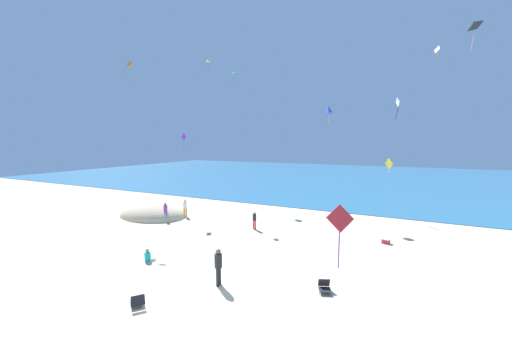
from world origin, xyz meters
TOP-DOWN VIEW (x-y plane):
  - ground_plane at (0.00, 10.00)m, footprint 120.00×120.00m
  - ocean_water at (0.00, 48.63)m, footprint 120.00×60.00m
  - dune_mound at (-11.85, 9.95)m, footprint 6.45×4.52m
  - beach_chair_far_right at (-1.28, -1.24)m, footprint 0.82×0.80m
  - beach_chair_far_left at (5.13, 3.29)m, footprint 0.70×0.75m
  - cooler_box at (7.27, 11.35)m, footprint 0.55×0.51m
  - person_0 at (-4.45, 2.35)m, footprint 0.56×0.63m
  - person_1 at (-1.85, 10.38)m, footprint 0.30×0.30m
  - person_2 at (-9.63, 9.25)m, footprint 0.40×0.40m
  - person_3 at (0.61, 1.72)m, footprint 0.40×0.40m
  - person_5 at (-9.05, 11.05)m, footprint 0.43×0.43m
  - kite_yellow at (6.96, 19.12)m, footprint 0.66×0.80m
  - kite_black at (10.97, 11.42)m, footprint 0.88×1.00m
  - kite_blue at (1.87, 17.71)m, footprint 1.01×0.95m
  - kite_red at (6.61, -1.99)m, footprint 0.62×0.37m
  - kite_orange at (-12.92, 9.17)m, footprint 0.54×0.25m
  - kite_purple at (-9.41, 11.56)m, footprint 0.14×0.76m
  - kite_lime at (-10.18, 16.55)m, footprint 0.53×0.58m
  - kite_green at (-10.33, 21.78)m, footprint 0.86×0.92m
  - kite_pink at (9.58, 13.87)m, footprint 0.31×0.47m
  - kite_white at (7.49, 11.56)m, footprint 0.23×0.57m

SIDE VIEW (x-z plane):
  - ground_plane at x=0.00m, z-range 0.00..0.00m
  - dune_mound at x=-11.85m, z-range -1.19..1.19m
  - ocean_water at x=0.00m, z-range 0.00..0.05m
  - cooler_box at x=7.27m, z-range 0.00..0.30m
  - beach_chair_far_left at x=5.13m, z-range -0.03..0.50m
  - beach_chair_far_right at x=-1.28m, z-range -0.02..0.53m
  - person_0 at x=-4.45m, z-range -0.09..0.62m
  - person_1 at x=-1.85m, z-range 0.11..1.48m
  - person_2 at x=-9.63m, z-range 0.12..1.65m
  - person_5 at x=-9.05m, z-range 0.12..1.65m
  - person_3 at x=0.61m, z-range 0.13..1.87m
  - kite_red at x=6.61m, z-range 3.88..5.46m
  - kite_yellow at x=6.96m, z-range 4.05..5.36m
  - kite_purple at x=-9.41m, z-range 6.32..7.69m
  - kite_white at x=7.49m, z-range 8.31..9.63m
  - kite_blue at x=1.87m, z-range 8.61..10.28m
  - kite_pink at x=9.58m, z-range 12.05..12.90m
  - kite_black at x=10.97m, z-range 12.15..13.75m
  - kite_orange at x=-12.92m, z-range 12.31..13.64m
  - kite_green at x=-10.33m, z-range 13.91..15.34m
  - kite_lime at x=-10.18m, z-range 14.18..15.28m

